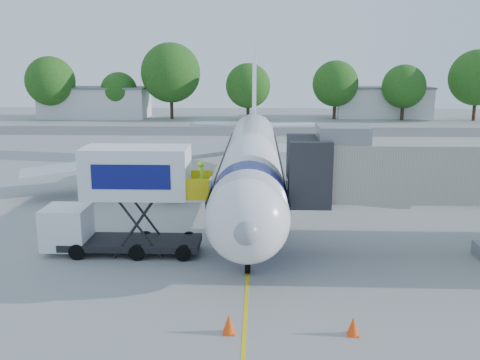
{
  "coord_description": "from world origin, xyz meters",
  "views": [
    {
      "loc": [
        0.46,
        -32.78,
        9.63
      ],
      "look_at": [
        -0.55,
        -3.96,
        3.2
      ],
      "focal_mm": 40.0,
      "sensor_mm": 36.0,
      "label": 1
    }
  ],
  "objects_px": {
    "aircraft": "(252,159)",
    "jet_bridge": "(413,172)",
    "ground_tug": "(372,318)",
    "catering_hiloader": "(125,201)"
  },
  "relations": [
    {
      "from": "aircraft",
      "to": "jet_bridge",
      "type": "xyz_separation_m",
      "value": [
        7.99,
        -11.12,
        1.39
      ]
    },
    {
      "from": "jet_bridge",
      "to": "ground_tug",
      "type": "height_order",
      "value": "jet_bridge"
    },
    {
      "from": "jet_bridge",
      "to": "catering_hiloader",
      "type": "height_order",
      "value": "jet_bridge"
    },
    {
      "from": "ground_tug",
      "to": "aircraft",
      "type": "bearing_deg",
      "value": 98.27
    },
    {
      "from": "aircraft",
      "to": "ground_tug",
      "type": "relative_size",
      "value": 10.01
    },
    {
      "from": "catering_hiloader",
      "to": "ground_tug",
      "type": "xyz_separation_m",
      "value": [
        10.77,
        -8.27,
        -2.0
      ]
    },
    {
      "from": "jet_bridge",
      "to": "ground_tug",
      "type": "xyz_separation_m",
      "value": [
        -3.49,
        -8.27,
        -3.58
      ]
    },
    {
      "from": "aircraft",
      "to": "catering_hiloader",
      "type": "distance_m",
      "value": 12.77
    },
    {
      "from": "jet_bridge",
      "to": "catering_hiloader",
      "type": "relative_size",
      "value": 1.64
    },
    {
      "from": "catering_hiloader",
      "to": "ground_tug",
      "type": "relative_size",
      "value": 2.26
    }
  ]
}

